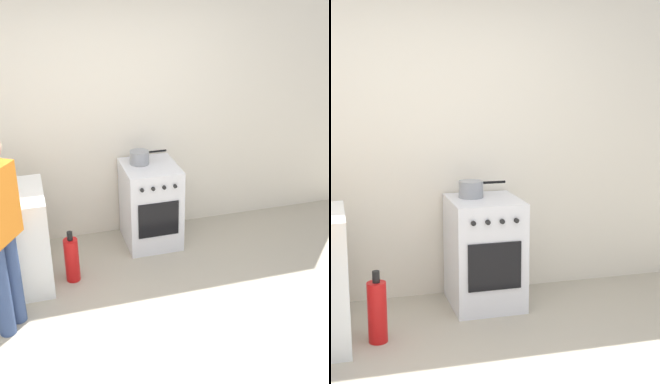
{
  "view_description": "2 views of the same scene",
  "coord_description": "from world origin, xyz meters",
  "views": [
    {
      "loc": [
        -0.77,
        -2.68,
        2.6
      ],
      "look_at": [
        0.22,
        0.65,
        0.99
      ],
      "focal_mm": 45.0,
      "sensor_mm": 36.0,
      "label": 1
    },
    {
      "loc": [
        -0.76,
        -2.71,
        1.74
      ],
      "look_at": [
        0.25,
        0.89,
        1.03
      ],
      "focal_mm": 55.0,
      "sensor_mm": 36.0,
      "label": 2
    }
  ],
  "objects": [
    {
      "name": "fire_extinguisher",
      "position": [
        -0.52,
        1.1,
        0.22
      ],
      "size": [
        0.13,
        0.13,
        0.5
      ],
      "color": "red",
      "rests_on": "ground"
    },
    {
      "name": "back_wall",
      "position": [
        0.0,
        1.95,
        1.3
      ],
      "size": [
        6.0,
        0.1,
        2.6
      ],
      "primitive_type": "cube",
      "color": "silver",
      "rests_on": "ground"
    },
    {
      "name": "ground_plane",
      "position": [
        0.0,
        0.0,
        0.0
      ],
      "size": [
        8.0,
        8.0,
        0.0
      ],
      "primitive_type": "plane",
      "color": "#ADA38E"
    },
    {
      "name": "pot",
      "position": [
        0.27,
        1.66,
        0.92
      ],
      "size": [
        0.37,
        0.19,
        0.13
      ],
      "color": "gray",
      "rests_on": "oven_left"
    },
    {
      "name": "oven_left",
      "position": [
        0.35,
        1.58,
        0.43
      ],
      "size": [
        0.54,
        0.62,
        0.85
      ],
      "color": "silver",
      "rests_on": "ground"
    }
  ]
}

